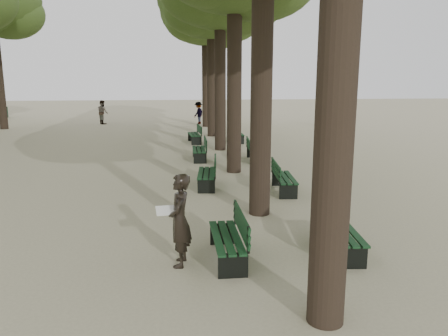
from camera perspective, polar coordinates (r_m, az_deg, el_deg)
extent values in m
plane|color=tan|center=(8.18, -1.98, -12.69)|extent=(120.00, 120.00, 0.00)
cylinder|color=#33261C|center=(5.81, 14.77, 14.98)|extent=(0.52, 0.52, 7.50)
cylinder|color=#33261C|center=(10.63, 4.97, 13.69)|extent=(0.52, 0.52, 7.50)
cylinder|color=#33261C|center=(15.57, 1.36, 13.11)|extent=(0.52, 0.52, 7.50)
cylinder|color=#33261C|center=(20.53, -0.50, 12.79)|extent=(0.52, 0.52, 7.50)
cylinder|color=#33261C|center=(25.51, -1.63, 12.59)|extent=(0.52, 0.52, 7.50)
cylinder|color=#33261C|center=(30.50, -2.39, 12.45)|extent=(0.52, 0.52, 7.50)
ellipsoid|color=#2E4718|center=(30.80, -2.46, 19.82)|extent=(6.00, 6.00, 4.50)
cube|color=black|center=(8.36, 0.31, -10.45)|extent=(0.54, 1.80, 0.45)
cube|color=black|center=(8.28, 0.31, -9.01)|extent=(0.56, 1.80, 0.04)
cube|color=black|center=(8.22, 2.27, -7.16)|extent=(0.06, 1.80, 0.40)
cube|color=black|center=(13.71, -2.33, -1.57)|extent=(0.69, 1.84, 0.45)
cube|color=black|center=(13.66, -2.34, -0.65)|extent=(0.71, 1.84, 0.04)
cube|color=black|center=(13.60, -1.17, 0.47)|extent=(0.21, 1.80, 0.40)
cube|color=black|center=(18.19, -3.30, 1.75)|extent=(0.55, 1.81, 0.45)
cube|color=black|center=(18.16, -3.31, 2.45)|extent=(0.57, 1.81, 0.04)
cube|color=black|center=(18.13, -2.43, 3.31)|extent=(0.07, 1.80, 0.40)
cube|color=black|center=(23.01, -3.92, 3.85)|extent=(0.67, 1.84, 0.45)
cube|color=black|center=(22.98, -3.93, 4.41)|extent=(0.69, 1.84, 0.04)
cube|color=black|center=(22.98, -3.24, 5.10)|extent=(0.19, 1.80, 0.40)
cube|color=black|center=(9.01, 15.10, -9.19)|extent=(0.68, 1.84, 0.45)
cube|color=black|center=(8.94, 15.18, -7.84)|extent=(0.70, 1.84, 0.04)
cube|color=black|center=(8.78, 13.51, -6.26)|extent=(0.20, 1.80, 0.40)
cube|color=black|center=(13.22, 7.94, -2.18)|extent=(0.67, 1.84, 0.45)
cube|color=black|center=(13.16, 7.97, -1.23)|extent=(0.69, 1.84, 0.04)
cube|color=black|center=(13.06, 6.79, -0.09)|extent=(0.19, 1.80, 0.40)
cube|color=black|center=(18.02, 4.10, 1.64)|extent=(0.66, 1.83, 0.45)
cube|color=black|center=(17.98, 4.11, 2.35)|extent=(0.68, 1.84, 0.04)
cube|color=black|center=(17.91, 3.23, 3.20)|extent=(0.18, 1.80, 0.40)
cube|color=black|center=(23.29, 1.75, 3.97)|extent=(0.53, 1.80, 0.45)
cube|color=black|center=(23.26, 1.75, 4.52)|extent=(0.55, 1.80, 0.04)
cube|color=black|center=(23.19, 1.07, 5.17)|extent=(0.05, 1.80, 0.40)
imported|color=black|center=(7.97, -5.80, -6.81)|extent=(0.42, 0.72, 1.71)
cube|color=white|center=(7.91, -7.65, -5.52)|extent=(0.37, 0.29, 0.12)
imported|color=#262628|center=(30.84, 13.92, 6.82)|extent=(1.09, 0.85, 1.81)
imported|color=#262628|center=(33.45, -15.56, 7.04)|extent=(0.75, 0.90, 1.75)
imported|color=#262628|center=(32.29, -3.35, 7.20)|extent=(0.82, 1.07, 1.63)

